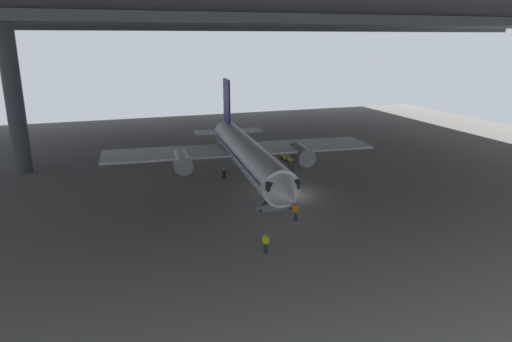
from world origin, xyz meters
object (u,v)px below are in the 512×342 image
baggage_tug (288,157)px  airplane_main (247,153)px  boarding_stairs (274,202)px  crew_worker_by_stairs (296,211)px  crew_worker_near_nose (266,242)px

baggage_tug → airplane_main: bearing=-139.2°
baggage_tug → boarding_stairs: bearing=-117.2°
airplane_main → crew_worker_by_stairs: airplane_main is taller
airplane_main → boarding_stairs: bearing=-91.6°
airplane_main → crew_worker_near_nose: 18.99m
boarding_stairs → baggage_tug: (8.47, 16.48, -0.19)m
airplane_main → baggage_tug: size_ratio=14.75×
crew_worker_near_nose → crew_worker_by_stairs: bearing=47.6°
crew_worker_by_stairs → baggage_tug: (7.74, 20.05, -0.45)m
airplane_main → crew_worker_by_stairs: 13.20m
boarding_stairs → crew_worker_by_stairs: boarding_stairs is taller
crew_worker_near_nose → crew_worker_by_stairs: (4.87, 5.34, 0.04)m
airplane_main → boarding_stairs: size_ratio=7.52×
crew_worker_near_nose → airplane_main: bearing=76.5°
baggage_tug → crew_worker_by_stairs: bearing=-111.1°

